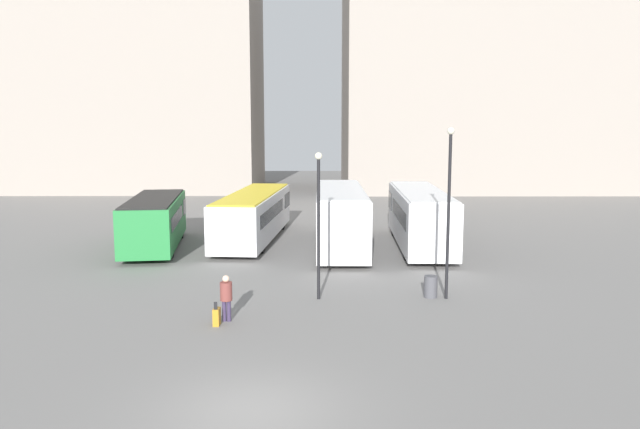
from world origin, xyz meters
The scene contains 12 objects.
ground_plane centered at (0.00, 0.00, 0.00)m, with size 160.00×160.00×0.00m, color slate.
building_block_left centered at (-17.38, 53.57, 13.40)m, with size 25.52×15.55×26.80m.
building_block_right centered at (20.10, 53.57, 12.28)m, with size 30.95×16.76×24.55m.
bus_0 centered at (-7.29, 19.89, 1.52)m, with size 3.72×9.59×2.79m.
bus_1 centered at (-2.09, 22.36, 1.53)m, with size 3.69×12.47×2.80m.
bus_2 centered at (2.88, 19.95, 1.78)m, with size 2.68×11.50×3.28m.
bus_3 centered at (7.28, 20.19, 1.72)m, with size 2.93×11.46×3.16m.
traveler centered at (-1.53, 6.79, 0.96)m, with size 0.43×0.43×1.61m.
suitcase centered at (-1.80, 6.35, 0.30)m, with size 0.23×0.43×0.85m.
lamp_post_0 centered at (6.60, 9.57, 3.82)m, with size 0.28×0.28×6.60m.
lamp_post_1 centered at (1.64, 9.55, 3.33)m, with size 0.28×0.28×5.66m.
trash_bin centered at (6.02, 9.76, 0.42)m, with size 0.52×0.52×0.85m.
Camera 1 is at (1.54, -13.89, 6.62)m, focal length 35.00 mm.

